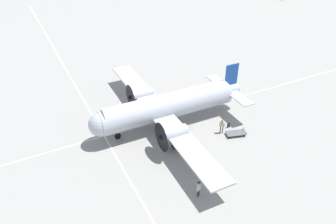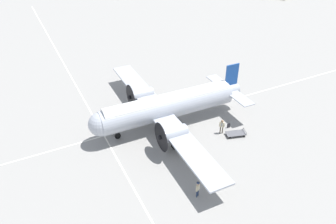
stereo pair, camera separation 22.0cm
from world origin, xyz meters
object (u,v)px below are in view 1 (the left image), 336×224
Objects in this scene: suitcase_near_door at (229,125)px; crew_foreground at (199,188)px; baggage_cart at (236,133)px; passenger_boarding at (222,125)px; airliner_main at (164,107)px.

crew_foreground is at bearing 40.43° from suitcase_near_door.
suitcase_near_door reaches higher than baggage_cart.
airliner_main is at bearing 2.06° from passenger_boarding.
suitcase_near_door is at bearing 12.11° from crew_foreground.
airliner_main is at bearing 50.44° from crew_foreground.
passenger_boarding is at bearing 15.05° from crew_foreground.
crew_foreground reaches higher than baggage_cart.
baggage_cart is at bearing 178.38° from passenger_boarding.
airliner_main is 15.41× the size of crew_foreground.
baggage_cart is at bearing 84.79° from suitcase_near_door.
baggage_cart is (-1.20, 1.13, -0.80)m from passenger_boarding.
airliner_main reaches higher than suitcase_near_door.
suitcase_near_door is at bearing 151.06° from airliner_main.
airliner_main is 8.58m from baggage_cart.
crew_foreground reaches higher than suitcase_near_door.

